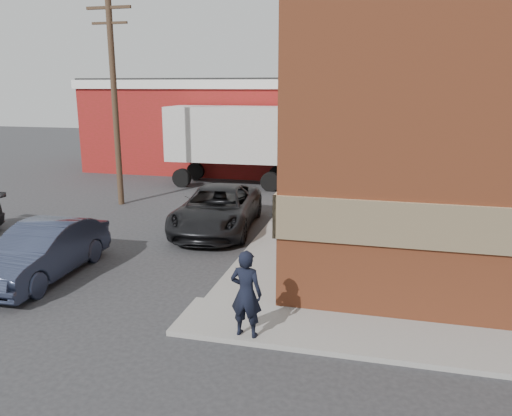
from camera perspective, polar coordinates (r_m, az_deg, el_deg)
The scene contains 8 objects.
ground at distance 12.46m, azimuth -4.63°, elevation -10.84°, with size 90.00×90.00×0.00m, color #28282B.
sidewalk_west at distance 20.59m, azimuth 4.99°, elevation -0.64°, with size 1.80×18.00×0.12m, color gray.
warehouse at distance 32.29m, azimuth -3.46°, elevation 9.59°, with size 16.30×8.30×5.60m.
utility_pole at distance 22.67m, azimuth -15.88°, elevation 12.20°, with size 2.00×0.26×9.00m.
man at distance 10.35m, azimuth -1.13°, elevation -9.75°, with size 0.68×0.44×1.86m, color black.
sedan at distance 14.96m, azimuth -23.20°, elevation -4.55°, with size 1.61×4.61×1.52m, color #2E354D.
suv_a at distance 18.30m, azimuth -4.44°, elevation -0.10°, with size 2.64×5.72×1.59m, color black.
box_truck at distance 26.21m, azimuth -1.24°, elevation 7.68°, with size 8.42×2.75×4.13m.
Camera 1 is at (3.71, -10.70, 5.19)m, focal length 35.00 mm.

